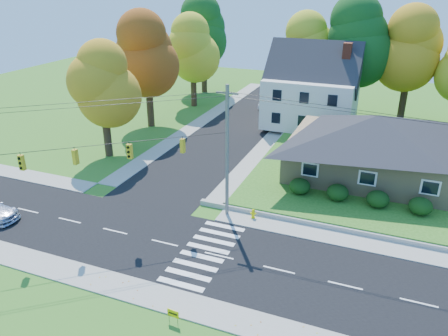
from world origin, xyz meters
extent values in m
plane|color=#3D7923|center=(0.00, 0.00, 0.00)|extent=(120.00, 120.00, 0.00)
cube|color=black|center=(0.00, 0.00, 0.01)|extent=(90.00, 8.00, 0.02)
cube|color=black|center=(-8.00, 26.00, 0.01)|extent=(8.00, 44.00, 0.02)
cube|color=#9C9A90|center=(0.00, 5.00, 0.04)|extent=(90.00, 2.00, 0.08)
cube|color=#9C9A90|center=(0.00, -5.00, 0.04)|extent=(90.00, 2.00, 0.08)
cube|color=#3D7923|center=(13.00, 21.00, 0.25)|extent=(30.00, 30.00, 0.50)
cube|color=tan|center=(8.00, 16.00, 2.10)|extent=(14.00, 10.00, 3.20)
pyramid|color=#26262B|center=(8.00, 16.00, 4.80)|extent=(14.60, 10.60, 2.20)
cube|color=silver|center=(0.00, 28.00, 3.30)|extent=(10.00, 8.00, 5.60)
pyramid|color=#26262B|center=(0.00, 28.00, 7.30)|extent=(10.40, 8.40, 2.40)
cube|color=brown|center=(3.50, 28.00, 5.30)|extent=(0.90, 0.90, 9.60)
ellipsoid|color=#163A10|center=(3.00, 9.80, 1.14)|extent=(1.70, 1.70, 1.27)
ellipsoid|color=#163A10|center=(6.00, 9.80, 1.14)|extent=(1.70, 1.70, 1.27)
ellipsoid|color=#163A10|center=(9.00, 9.80, 1.14)|extent=(1.70, 1.70, 1.27)
ellipsoid|color=#163A10|center=(12.00, 9.80, 1.14)|extent=(1.70, 1.70, 1.27)
cylinder|color=#666059|center=(-1.50, 5.20, 5.00)|extent=(0.26, 0.26, 10.00)
cube|color=#666059|center=(-1.50, 5.20, 9.40)|extent=(1.60, 0.12, 0.12)
cube|color=gold|center=(-12.00, -3.20, 5.95)|extent=(0.34, 0.26, 1.00)
cube|color=gold|center=(-9.50, -1.20, 5.95)|extent=(0.26, 0.34, 1.00)
cube|color=gold|center=(-6.80, 0.95, 5.95)|extent=(0.34, 0.26, 1.00)
cube|color=gold|center=(-4.00, 3.20, 5.95)|extent=(0.26, 0.34, 1.00)
cylinder|color=black|center=(-8.00, 0.00, 6.60)|extent=(13.02, 10.43, 0.04)
cylinder|color=#3F2A19|center=(-2.00, 34.00, 3.20)|extent=(0.80, 0.80, 5.40)
sphere|color=gold|center=(-2.00, 34.00, 7.10)|extent=(6.72, 6.72, 6.72)
sphere|color=gold|center=(-2.00, 34.00, 8.78)|extent=(5.91, 5.91, 5.91)
sphere|color=gold|center=(-2.00, 34.00, 10.46)|extent=(5.11, 5.11, 5.11)
cylinder|color=#3F2A19|center=(4.00, 33.00, 3.65)|extent=(0.86, 0.86, 6.30)
sphere|color=#164C18|center=(4.00, 33.00, 8.20)|extent=(7.84, 7.84, 7.84)
sphere|color=#164C18|center=(4.00, 33.00, 10.16)|extent=(6.90, 6.90, 6.90)
sphere|color=#164C18|center=(4.00, 33.00, 12.12)|extent=(5.96, 5.96, 5.96)
cylinder|color=#3F2A19|center=(10.00, 34.00, 3.43)|extent=(0.83, 0.83, 5.85)
sphere|color=#C38B1B|center=(10.00, 34.00, 7.65)|extent=(7.28, 7.28, 7.28)
sphere|color=#C38B1B|center=(10.00, 34.00, 9.47)|extent=(6.41, 6.41, 6.41)
sphere|color=#C38B1B|center=(10.00, 34.00, 11.29)|extent=(5.53, 5.53, 5.53)
cylinder|color=#3F2A19|center=(-17.00, 12.00, 2.48)|extent=(0.77, 0.77, 4.95)
sphere|color=#C38B1B|center=(-17.00, 12.00, 6.05)|extent=(6.16, 6.16, 6.16)
sphere|color=#C38B1B|center=(-17.00, 12.00, 7.59)|extent=(5.42, 5.42, 5.42)
sphere|color=#C38B1B|center=(-17.00, 12.00, 9.13)|extent=(4.68, 4.68, 4.68)
cylinder|color=#3F2A19|center=(-18.00, 22.00, 2.93)|extent=(0.83, 0.83, 5.85)
sphere|color=#924412|center=(-18.00, 22.00, 7.15)|extent=(7.28, 7.28, 7.28)
sphere|color=#924412|center=(-18.00, 22.00, 8.97)|extent=(6.41, 6.41, 6.41)
sphere|color=#924412|center=(-18.00, 22.00, 10.79)|extent=(5.53, 5.53, 5.53)
cylinder|color=#3F2A19|center=(-17.00, 32.00, 2.70)|extent=(0.80, 0.80, 5.40)
sphere|color=gold|center=(-17.00, 32.00, 6.60)|extent=(6.72, 6.72, 6.72)
sphere|color=gold|center=(-17.00, 32.00, 8.28)|extent=(5.91, 5.91, 5.91)
sphere|color=gold|center=(-17.00, 32.00, 9.96)|extent=(5.11, 5.11, 5.11)
cylinder|color=#3F2A19|center=(-19.00, 40.00, 3.15)|extent=(0.86, 0.86, 6.30)
sphere|color=#164C18|center=(-19.00, 40.00, 7.70)|extent=(7.84, 7.84, 7.84)
sphere|color=#164C18|center=(-19.00, 40.00, 9.66)|extent=(6.90, 6.90, 6.90)
sphere|color=#164C18|center=(-19.00, 40.00, 11.62)|extent=(5.96, 5.96, 5.96)
imported|color=silver|center=(-7.30, 35.04, 0.72)|extent=(1.68, 4.29, 1.39)
cylinder|color=#D3CD00|center=(0.53, 5.37, 0.05)|extent=(0.35, 0.35, 0.10)
cylinder|color=#D3CD00|center=(0.53, 5.37, 0.34)|extent=(0.24, 0.24, 0.54)
sphere|color=#D3CD00|center=(0.53, 5.37, 0.67)|extent=(0.26, 0.26, 0.26)
cylinder|color=#D3CD00|center=(0.53, 5.37, 0.44)|extent=(0.45, 0.16, 0.12)
cylinder|color=black|center=(-0.18, -6.40, 0.28)|extent=(0.02, 0.02, 0.57)
cylinder|color=black|center=(0.32, -6.40, 0.28)|extent=(0.02, 0.02, 0.57)
cube|color=#F8D601|center=(0.07, -6.40, 0.62)|extent=(0.68, 0.08, 0.45)
camera|label=1|loc=(9.08, -21.78, 16.58)|focal=35.00mm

